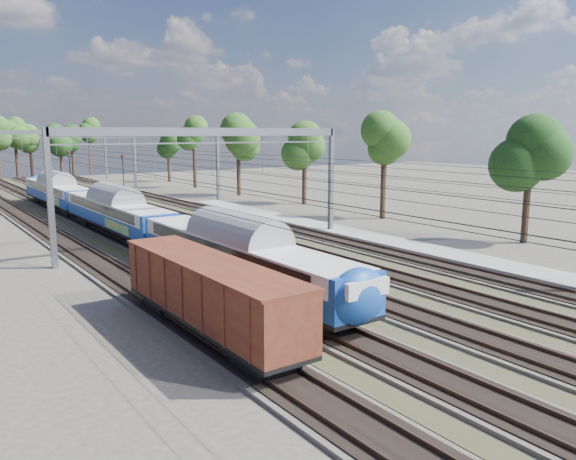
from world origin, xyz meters
TOP-DOWN VIEW (x-y plane):
  - track_bed at (-0.00, 45.00)m, footprint 21.00×130.00m
  - platform at (12.00, 20.00)m, footprint 3.00×70.00m
  - catenary at (0.33, 52.69)m, footprint 25.65×130.00m
  - tree_belt at (5.92, 94.54)m, footprint 39.07×100.65m
  - emu_train at (-4.50, 38.51)m, footprint 2.90×61.42m
  - freight_boxcar at (-9.00, 13.17)m, footprint 2.59×12.51m
  - worker at (-0.72, 52.10)m, footprint 0.44×0.64m
  - signal_near at (-0.71, 68.22)m, footprint 0.42×0.38m
  - signal_far at (7.57, 72.08)m, footprint 0.39×0.36m

SIDE VIEW (x-z plane):
  - track_bed at x=0.00m, z-range -0.07..0.27m
  - platform at x=12.00m, z-range 0.00..0.30m
  - worker at x=-0.72m, z-range 0.00..1.68m
  - freight_boxcar at x=-9.00m, z-range 0.35..3.58m
  - emu_train at x=-4.50m, z-range 0.38..4.62m
  - signal_far at x=7.57m, z-range 0.73..6.27m
  - signal_near at x=-0.71m, z-range 0.84..7.21m
  - catenary at x=0.33m, z-range 1.90..10.90m
  - tree_belt at x=5.92m, z-range 2.12..14.12m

